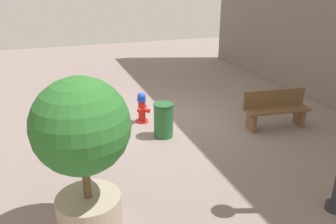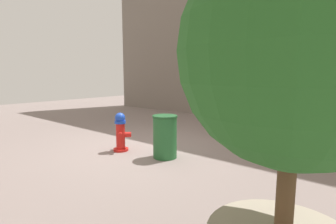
{
  "view_description": "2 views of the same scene",
  "coord_description": "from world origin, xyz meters",
  "px_view_note": "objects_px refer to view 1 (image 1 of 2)",
  "views": [
    {
      "loc": [
        2.73,
        7.95,
        3.58
      ],
      "look_at": [
        0.26,
        0.92,
        0.64
      ],
      "focal_mm": 36.85,
      "sensor_mm": 36.0,
      "label": 1
    },
    {
      "loc": [
        4.04,
        4.0,
        1.59
      ],
      "look_at": [
        -0.05,
        0.6,
        0.83
      ],
      "focal_mm": 27.7,
      "sensor_mm": 36.0,
      "label": 2
    }
  ],
  "objects_px": {
    "bench_near": "(275,108)",
    "planter_tree": "(83,143)",
    "fire_hydrant": "(142,108)",
    "trash_bin": "(163,120)"
  },
  "relations": [
    {
      "from": "fire_hydrant",
      "to": "trash_bin",
      "type": "height_order",
      "value": "trash_bin"
    },
    {
      "from": "fire_hydrant",
      "to": "trash_bin",
      "type": "distance_m",
      "value": 1.04
    },
    {
      "from": "bench_near",
      "to": "planter_tree",
      "type": "xyz_separation_m",
      "value": [
        4.93,
        2.36,
        0.97
      ]
    },
    {
      "from": "fire_hydrant",
      "to": "planter_tree",
      "type": "height_order",
      "value": "planter_tree"
    },
    {
      "from": "bench_near",
      "to": "fire_hydrant",
      "type": "bearing_deg",
      "value": -24.46
    },
    {
      "from": "bench_near",
      "to": "planter_tree",
      "type": "bearing_deg",
      "value": 25.56
    },
    {
      "from": "bench_near",
      "to": "trash_bin",
      "type": "distance_m",
      "value": 2.87
    },
    {
      "from": "fire_hydrant",
      "to": "bench_near",
      "type": "xyz_separation_m",
      "value": [
        -3.09,
        1.4,
        0.09
      ]
    },
    {
      "from": "bench_near",
      "to": "planter_tree",
      "type": "relative_size",
      "value": 0.71
    },
    {
      "from": "fire_hydrant",
      "to": "bench_near",
      "type": "relative_size",
      "value": 0.48
    }
  ]
}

